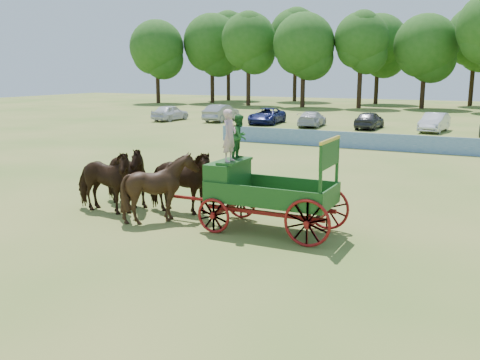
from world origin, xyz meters
name	(u,v)px	position (x,y,z in m)	size (l,w,h in m)	color
ground	(350,233)	(0.00, 0.00, 0.00)	(160.00, 160.00, 0.00)	olive
horse_lead_left	(103,181)	(-8.35, -1.49, 1.13)	(1.22, 2.68, 2.26)	black
horse_lead_right	(123,176)	(-8.35, -0.39, 1.13)	(1.22, 2.68, 2.26)	black
horse_wheel_left	(160,188)	(-5.95, -1.49, 1.13)	(1.83, 2.06, 2.27)	black
horse_wheel_right	(179,182)	(-5.95, -0.39, 1.13)	(1.22, 2.68, 2.26)	black
farm_dray	(250,179)	(-2.97, -0.93, 1.58)	(6.00, 2.00, 3.75)	maroon
sponsor_banner	(411,144)	(-1.00, 18.00, 0.53)	(26.00, 0.08, 1.05)	#1B5693
parked_cars	(379,120)	(-5.56, 30.21, 0.76)	(42.53, 6.72, 1.65)	silver
treeline	(447,38)	(-3.57, 59.42, 9.05)	(91.13, 22.39, 14.68)	#382314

